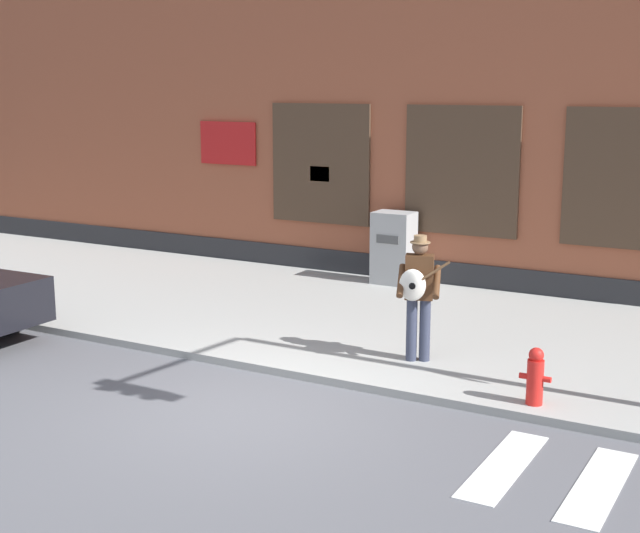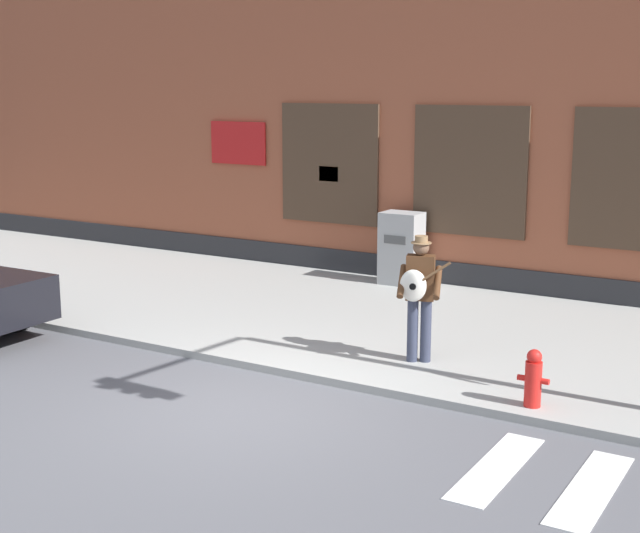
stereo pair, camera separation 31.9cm
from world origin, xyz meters
name	(u,v)px [view 2 (the right image)]	position (x,y,z in m)	size (l,w,h in m)	color
ground_plane	(239,410)	(0.00, 0.00, 0.00)	(160.00, 160.00, 0.00)	#56565B
sidewalk	(396,325)	(0.00, 4.29, 0.06)	(28.00, 5.97, 0.11)	#9E9E99
building_backdrop	(512,43)	(0.00, 9.27, 4.65)	(28.00, 4.06, 9.32)	brown
busker	(419,291)	(1.18, 2.54, 1.11)	(0.79, 0.67, 1.75)	#33384C
utility_box	(401,248)	(-1.15, 6.83, 0.80)	(0.75, 0.57, 1.38)	#9E9E9E
fire_hydrant	(533,378)	(3.08, 1.66, 0.46)	(0.38, 0.20, 0.70)	red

